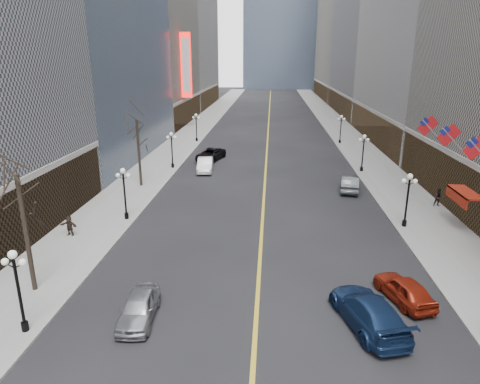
% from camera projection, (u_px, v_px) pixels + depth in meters
% --- Properties ---
extents(sidewalk_east, '(6.00, 230.00, 0.15)m').
position_uv_depth(sidewalk_east, '(349.00, 139.00, 73.46)').
color(sidewalk_east, gray).
rests_on(sidewalk_east, ground).
extents(sidewalk_west, '(6.00, 230.00, 0.15)m').
position_uv_depth(sidewalk_west, '(188.00, 137.00, 75.41)').
color(sidewalk_west, gray).
rests_on(sidewalk_west, ground).
extents(lane_line, '(0.25, 200.00, 0.02)m').
position_uv_depth(lane_line, '(268.00, 129.00, 83.96)').
color(lane_line, gold).
rests_on(lane_line, ground).
extents(bldg_east_c, '(26.60, 40.60, 48.80)m').
position_uv_depth(bldg_east_c, '(400.00, 9.00, 99.28)').
color(bldg_east_c, gray).
rests_on(bldg_east_c, ground).
extents(bldg_east_d, '(26.60, 46.60, 62.80)m').
position_uv_depth(bldg_east_d, '(365.00, 0.00, 138.04)').
color(bldg_east_d, '#9C9582').
rests_on(bldg_east_d, ground).
extents(streetlamp_east_1, '(1.26, 0.44, 4.52)m').
position_uv_depth(streetlamp_east_1, '(408.00, 195.00, 34.73)').
color(streetlamp_east_1, black).
rests_on(streetlamp_east_1, sidewalk_east).
extents(streetlamp_east_2, '(1.26, 0.44, 4.52)m').
position_uv_depth(streetlamp_east_2, '(363.00, 149.00, 51.84)').
color(streetlamp_east_2, black).
rests_on(streetlamp_east_2, sidewalk_east).
extents(streetlamp_east_3, '(1.26, 0.44, 4.52)m').
position_uv_depth(streetlamp_east_3, '(341.00, 126.00, 68.95)').
color(streetlamp_east_3, black).
rests_on(streetlamp_east_3, sidewalk_east).
extents(streetlamp_west_0, '(1.26, 0.44, 4.52)m').
position_uv_depth(streetlamp_west_0, '(17.00, 283.00, 21.17)').
color(streetlamp_west_0, black).
rests_on(streetlamp_west_0, sidewalk_west).
extents(streetlamp_west_1, '(1.26, 0.44, 4.52)m').
position_uv_depth(streetlamp_west_1, '(124.00, 188.00, 36.38)').
color(streetlamp_west_1, black).
rests_on(streetlamp_west_1, sidewalk_west).
extents(streetlamp_west_2, '(1.26, 0.44, 4.52)m').
position_uv_depth(streetlamp_west_2, '(172.00, 146.00, 53.49)').
color(streetlamp_west_2, black).
rests_on(streetlamp_west_2, sidewalk_west).
extents(streetlamp_west_3, '(1.26, 0.44, 4.52)m').
position_uv_depth(streetlamp_west_3, '(196.00, 124.00, 70.60)').
color(streetlamp_west_3, black).
rests_on(streetlamp_west_3, sidewalk_west).
extents(flag_3, '(2.87, 0.12, 2.87)m').
position_uv_depth(flag_3, '(479.00, 150.00, 30.31)').
color(flag_3, '#B2B2B7').
rests_on(flag_3, ground).
extents(flag_4, '(2.87, 0.12, 2.87)m').
position_uv_depth(flag_4, '(451.00, 137.00, 35.06)').
color(flag_4, '#B2B2B7').
rests_on(flag_4, ground).
extents(flag_5, '(2.87, 0.12, 2.87)m').
position_uv_depth(flag_5, '(429.00, 128.00, 39.81)').
color(flag_5, '#B2B2B7').
rests_on(flag_5, ground).
extents(awning_c, '(1.40, 4.00, 0.93)m').
position_uv_depth(awning_c, '(463.00, 194.00, 34.37)').
color(awning_c, maroon).
rests_on(awning_c, ground).
extents(theatre_marquee, '(2.00, 0.55, 12.00)m').
position_uv_depth(theatre_marquee, '(186.00, 65.00, 81.44)').
color(theatre_marquee, red).
rests_on(theatre_marquee, ground).
extents(tree_west_near, '(3.60, 3.60, 7.92)m').
position_uv_depth(tree_west_near, '(19.00, 193.00, 24.08)').
color(tree_west_near, '#2D231C').
rests_on(tree_west_near, sidewalk_west).
extents(tree_west_far, '(3.60, 3.60, 7.92)m').
position_uv_depth(tree_west_far, '(137.00, 130.00, 44.99)').
color(tree_west_far, '#2D231C').
rests_on(tree_west_far, sidewalk_west).
extents(car_nb_near, '(2.03, 4.50, 1.50)m').
position_uv_depth(car_nb_near, '(139.00, 307.00, 22.95)').
color(car_nb_near, '#9A9BA1').
rests_on(car_nb_near, ground).
extents(car_nb_mid, '(2.23, 5.24, 1.68)m').
position_uv_depth(car_nb_mid, '(205.00, 165.00, 52.88)').
color(car_nb_mid, silver).
rests_on(car_nb_mid, ground).
extents(car_nb_far, '(4.10, 6.24, 1.59)m').
position_uv_depth(car_nb_far, '(210.00, 154.00, 58.70)').
color(car_nb_far, black).
rests_on(car_nb_far, ground).
extents(car_sb_near, '(3.94, 6.35, 1.72)m').
position_uv_depth(car_sb_near, '(368.00, 311.00, 22.42)').
color(car_sb_near, '#15284E').
rests_on(car_sb_near, ground).
extents(car_sb_mid, '(3.08, 4.73, 1.50)m').
position_uv_depth(car_sb_mid, '(404.00, 289.00, 24.74)').
color(car_sb_mid, maroon).
rests_on(car_sb_mid, ground).
extents(car_sb_far, '(2.60, 5.31, 1.67)m').
position_uv_depth(car_sb_far, '(350.00, 183.00, 45.15)').
color(car_sb_far, '#44484B').
rests_on(car_sb_far, ground).
extents(ped_east_walk, '(0.87, 0.53, 1.72)m').
position_uv_depth(ped_east_walk, '(439.00, 198.00, 40.01)').
color(ped_east_walk, black).
rests_on(ped_east_walk, sidewalk_east).
extents(ped_west_far, '(1.55, 0.71, 1.61)m').
position_uv_depth(ped_west_far, '(69.00, 226.00, 33.49)').
color(ped_west_far, black).
rests_on(ped_west_far, sidewalk_west).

